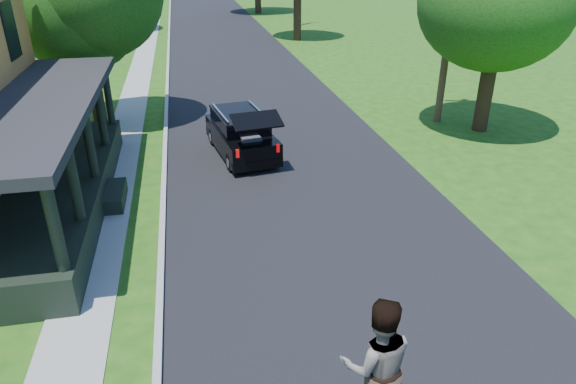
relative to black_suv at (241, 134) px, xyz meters
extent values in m
plane|color=#1A4F0F|center=(1.40, -9.00, -0.76)|extent=(140.00, 140.00, 0.00)
cube|color=black|center=(1.40, 11.00, -0.76)|extent=(8.00, 120.00, 0.02)
cube|color=#A1A19C|center=(-2.65, 11.00, -0.76)|extent=(0.15, 120.00, 0.12)
cube|color=#9F9F97|center=(-4.20, 11.00, -0.76)|extent=(1.30, 120.00, 0.03)
cube|color=black|center=(-5.40, -3.00, -0.31)|extent=(2.40, 10.00, 0.90)
cube|color=black|center=(-5.40, -3.00, 2.24)|extent=(2.60, 10.30, 0.25)
cube|color=black|center=(0.00, 0.00, -0.18)|extent=(2.23, 4.12, 0.76)
cube|color=black|center=(-0.02, 0.13, 0.42)|extent=(1.87, 2.63, 0.49)
cube|color=black|center=(-0.02, 0.13, 0.69)|extent=(1.91, 2.72, 0.07)
cube|color=black|center=(0.29, -1.89, 1.06)|extent=(1.62, 1.04, 0.34)
cube|color=#35353A|center=(0.18, -1.16, 0.08)|extent=(0.70, 0.62, 0.40)
cube|color=silver|center=(-0.67, 0.03, 0.77)|extent=(0.38, 2.14, 0.05)
cube|color=silver|center=(0.63, 0.23, 0.77)|extent=(0.38, 2.14, 0.05)
cube|color=#990505|center=(-0.35, -2.02, 0.08)|extent=(0.11, 0.07, 0.27)
cube|color=#990505|center=(0.95, -1.82, 0.08)|extent=(0.11, 0.07, 0.27)
cylinder|color=black|center=(-0.91, 1.17, -0.46)|extent=(0.30, 0.63, 0.61)
cylinder|color=black|center=(0.51, 1.39, -0.46)|extent=(0.30, 0.63, 0.61)
cylinder|color=black|center=(-0.51, -1.39, -0.46)|extent=(0.30, 0.63, 0.61)
cylinder|color=black|center=(0.91, -1.17, -0.46)|extent=(0.30, 0.63, 0.61)
imported|color=black|center=(0.40, -12.00, 0.94)|extent=(1.11, 0.94, 2.04)
cylinder|color=black|center=(-5.27, 4.54, 0.71)|extent=(0.59, 0.59, 2.95)
sphere|color=#336B1C|center=(-5.27, 4.54, 3.85)|extent=(5.63, 5.63, 5.00)
cylinder|color=black|center=(-7.92, 29.15, 0.83)|extent=(0.63, 0.63, 3.19)
cylinder|color=black|center=(9.52, 0.73, 0.93)|extent=(0.66, 0.66, 3.38)
cylinder|color=black|center=(6.90, 22.36, 1.15)|extent=(0.76, 0.76, 3.84)
camera|label=1|loc=(-1.75, -16.72, 5.94)|focal=32.00mm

